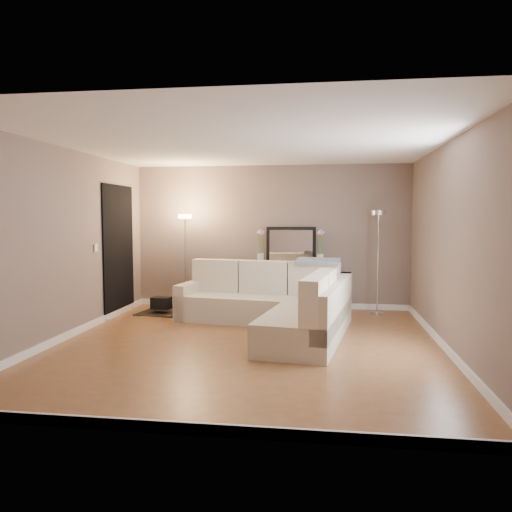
# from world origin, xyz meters

# --- Properties ---
(floor) EXTENTS (5.00, 5.50, 0.01)m
(floor) POSITION_xyz_m (0.00, 0.00, -0.01)
(floor) COLOR brown
(floor) RESTS_ON ground
(ceiling) EXTENTS (5.00, 5.50, 0.01)m
(ceiling) POSITION_xyz_m (0.00, 0.00, 2.60)
(ceiling) COLOR white
(ceiling) RESTS_ON ground
(wall_back) EXTENTS (5.00, 0.02, 2.60)m
(wall_back) POSITION_xyz_m (0.00, 2.76, 1.30)
(wall_back) COLOR #79665D
(wall_back) RESTS_ON ground
(wall_front) EXTENTS (5.00, 0.02, 2.60)m
(wall_front) POSITION_xyz_m (0.00, -2.76, 1.30)
(wall_front) COLOR #79665D
(wall_front) RESTS_ON ground
(wall_left) EXTENTS (0.02, 5.50, 2.60)m
(wall_left) POSITION_xyz_m (-2.51, 0.00, 1.30)
(wall_left) COLOR #79665D
(wall_left) RESTS_ON ground
(wall_right) EXTENTS (0.02, 5.50, 2.60)m
(wall_right) POSITION_xyz_m (2.51, 0.00, 1.30)
(wall_right) COLOR #79665D
(wall_right) RESTS_ON ground
(baseboard_back) EXTENTS (5.00, 0.03, 0.10)m
(baseboard_back) POSITION_xyz_m (0.00, 2.73, 0.05)
(baseboard_back) COLOR white
(baseboard_back) RESTS_ON ground
(baseboard_front) EXTENTS (5.00, 0.03, 0.10)m
(baseboard_front) POSITION_xyz_m (0.00, -2.73, 0.05)
(baseboard_front) COLOR white
(baseboard_front) RESTS_ON ground
(baseboard_left) EXTENTS (0.03, 5.50, 0.10)m
(baseboard_left) POSITION_xyz_m (-2.48, 0.00, 0.05)
(baseboard_left) COLOR white
(baseboard_left) RESTS_ON ground
(baseboard_right) EXTENTS (0.03, 5.50, 0.10)m
(baseboard_right) POSITION_xyz_m (2.48, 0.00, 0.05)
(baseboard_right) COLOR white
(baseboard_right) RESTS_ON ground
(doorway) EXTENTS (0.02, 1.20, 2.20)m
(doorway) POSITION_xyz_m (-2.48, 1.70, 1.10)
(doorway) COLOR black
(doorway) RESTS_ON ground
(switch_plate) EXTENTS (0.02, 0.08, 0.12)m
(switch_plate) POSITION_xyz_m (-2.48, 0.85, 1.20)
(switch_plate) COLOR white
(switch_plate) RESTS_ON ground
(sectional_sofa) EXTENTS (2.81, 2.96, 0.95)m
(sectional_sofa) POSITION_xyz_m (0.31, 1.02, 0.35)
(sectional_sofa) COLOR beige
(sectional_sofa) RESTS_ON floor
(throw_blanket) EXTENTS (0.72, 0.46, 0.09)m
(throw_blanket) POSITION_xyz_m (0.88, 1.60, 0.97)
(throw_blanket) COLOR gray
(throw_blanket) RESTS_ON sectional_sofa
(console_table) EXTENTS (1.26, 0.35, 0.77)m
(console_table) POSITION_xyz_m (0.30, 2.45, 0.44)
(console_table) COLOR black
(console_table) RESTS_ON floor
(leaning_mirror) EXTENTS (0.89, 0.06, 0.69)m
(leaning_mirror) POSITION_xyz_m (0.38, 2.61, 1.14)
(leaning_mirror) COLOR black
(leaning_mirror) RESTS_ON console_table
(table_decor) EXTENTS (0.53, 0.12, 0.13)m
(table_decor) POSITION_xyz_m (0.37, 2.41, 0.82)
(table_decor) COLOR #C15C22
(table_decor) RESTS_ON console_table
(flower_vase_left) EXTENTS (0.14, 0.12, 0.66)m
(flower_vase_left) POSITION_xyz_m (-0.15, 2.46, 1.06)
(flower_vase_left) COLOR silver
(flower_vase_left) RESTS_ON console_table
(flower_vase_right) EXTENTS (0.14, 0.12, 0.66)m
(flower_vase_right) POSITION_xyz_m (0.91, 2.44, 1.06)
(flower_vase_right) COLOR silver
(flower_vase_right) RESTS_ON console_table
(floor_lamp_lit) EXTENTS (0.27, 0.27, 1.71)m
(floor_lamp_lit) POSITION_xyz_m (-1.48, 2.27, 1.21)
(floor_lamp_lit) COLOR silver
(floor_lamp_lit) RESTS_ON floor
(floor_lamp_unlit) EXTENTS (0.27, 0.27, 1.77)m
(floor_lamp_unlit) POSITION_xyz_m (1.88, 2.28, 1.25)
(floor_lamp_unlit) COLOR silver
(floor_lamp_unlit) RESTS_ON floor
(charcoal_rug) EXTENTS (1.22, 0.99, 0.01)m
(charcoal_rug) POSITION_xyz_m (-1.62, 1.96, 0.01)
(charcoal_rug) COLOR black
(charcoal_rug) RESTS_ON floor
(black_bag) EXTENTS (0.34, 0.27, 0.20)m
(black_bag) POSITION_xyz_m (-1.81, 1.88, 0.18)
(black_bag) COLOR black
(black_bag) RESTS_ON charcoal_rug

